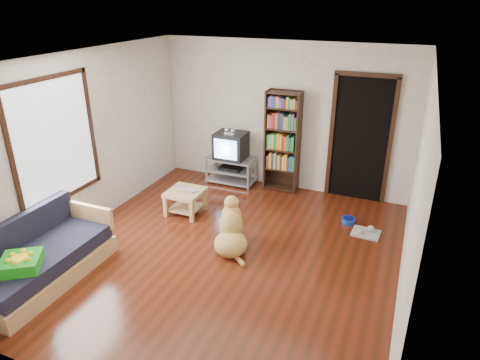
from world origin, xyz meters
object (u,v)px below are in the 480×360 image
at_px(coffee_table, 185,197).
at_px(green_cushion, 21,263).
at_px(laptop, 184,190).
at_px(tv_stand, 231,169).
at_px(grey_rag, 366,233).
at_px(sofa, 42,260).
at_px(bookshelf, 283,136).
at_px(crt_tv, 231,145).
at_px(dog_bowl, 348,220).
at_px(dog, 231,231).

bearing_deg(coffee_table, green_cushion, -104.37).
relative_size(green_cushion, laptop, 1.22).
height_order(laptop, coffee_table, laptop).
bearing_deg(tv_stand, green_cushion, -102.00).
relative_size(grey_rag, sofa, 0.22).
bearing_deg(bookshelf, crt_tv, -175.68).
distance_m(laptop, bookshelf, 2.00).
height_order(laptop, dog_bowl, laptop).
bearing_deg(crt_tv, tv_stand, -90.00).
xyz_separation_m(laptop, crt_tv, (0.19, 1.46, 0.33)).
relative_size(crt_tv, dog, 0.71).
distance_m(dog_bowl, dog, 1.97).
relative_size(dog_bowl, coffee_table, 0.40).
xyz_separation_m(coffee_table, dog, (1.10, -0.68, -0.01)).
bearing_deg(bookshelf, dog_bowl, -30.97).
bearing_deg(grey_rag, coffee_table, -171.28).
relative_size(crt_tv, sofa, 0.32).
xyz_separation_m(green_cushion, grey_rag, (3.47, 3.02, -0.47)).
height_order(crt_tv, dog, crt_tv).
height_order(laptop, grey_rag, laptop).
bearing_deg(dog, tv_stand, 113.65).
xyz_separation_m(grey_rag, sofa, (-3.59, -2.65, 0.25)).
distance_m(dog_bowl, crt_tv, 2.54).
bearing_deg(tv_stand, sofa, -105.02).
height_order(bookshelf, coffee_table, bookshelf).
bearing_deg(laptop, dog, -18.20).
distance_m(dog_bowl, grey_rag, 0.39).
xyz_separation_m(tv_stand, crt_tv, (0.00, 0.02, 0.47)).
height_order(dog_bowl, tv_stand, tv_stand).
bearing_deg(green_cushion, bookshelf, 32.50).
height_order(tv_stand, coffee_table, tv_stand).
bearing_deg(tv_stand, dog_bowl, -17.43).
xyz_separation_m(grey_rag, dog, (-1.71, -1.11, 0.25)).
bearing_deg(sofa, coffee_table, 70.49).
bearing_deg(tv_stand, coffee_table, -97.55).
relative_size(green_cushion, grey_rag, 1.05).
xyz_separation_m(laptop, bookshelf, (1.14, 1.53, 0.59)).
distance_m(tv_stand, dog, 2.28).
bearing_deg(bookshelf, grey_rag, -32.70).
distance_m(green_cushion, coffee_table, 2.68).
distance_m(bookshelf, dog, 2.30).
xyz_separation_m(sofa, dog, (1.89, 1.54, 0.01)).
bearing_deg(dog, green_cushion, -132.76).
bearing_deg(dog, dog_bowl, 44.08).
bearing_deg(dog, coffee_table, 148.31).
xyz_separation_m(tv_stand, sofa, (-0.97, -3.63, -0.01)).
relative_size(laptop, grey_rag, 0.86).
height_order(laptop, tv_stand, tv_stand).
distance_m(crt_tv, dog, 2.35).
height_order(green_cushion, laptop, green_cushion).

